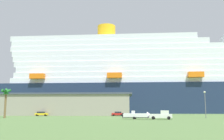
% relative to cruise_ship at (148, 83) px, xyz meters
% --- Properties ---
extents(ground_plane, '(600.00, 600.00, 0.00)m').
position_rel_cruise_ship_xyz_m(ground_plane, '(-15.72, -48.62, -17.92)').
color(ground_plane, '#4C6B38').
extents(cruise_ship, '(220.40, 34.59, 61.62)m').
position_rel_cruise_ship_xyz_m(cruise_ship, '(0.00, 0.00, 0.00)').
color(cruise_ship, '#1E2D4C').
rests_on(cruise_ship, ground_plane).
extents(terminal_building, '(56.53, 22.89, 8.64)m').
position_rel_cruise_ship_xyz_m(terminal_building, '(-37.39, -48.47, -13.58)').
color(terminal_building, gray).
rests_on(terminal_building, ground_plane).
extents(pickup_truck, '(5.82, 2.89, 2.20)m').
position_rel_cruise_ship_xyz_m(pickup_truck, '(-1.74, -87.82, -16.88)').
color(pickup_truck, white).
rests_on(pickup_truck, ground_plane).
extents(small_boat_on_trailer, '(8.57, 2.75, 2.15)m').
position_rel_cruise_ship_xyz_m(small_boat_on_trailer, '(-7.55, -87.01, -16.96)').
color(small_boat_on_trailer, '#595960').
rests_on(small_boat_on_trailer, ground_plane).
extents(palm_tree, '(3.11, 2.92, 8.52)m').
position_rel_cruise_ship_xyz_m(palm_tree, '(-45.51, -81.76, -11.38)').
color(palm_tree, brown).
rests_on(palm_tree, ground_plane).
extents(street_lamp, '(0.56, 0.56, 7.53)m').
position_rel_cruise_ship_xyz_m(street_lamp, '(11.35, -79.06, -12.97)').
color(street_lamp, slate).
rests_on(street_lamp, ground_plane).
extents(parked_car_red_hatchback, '(4.38, 2.32, 1.58)m').
position_rel_cruise_ship_xyz_m(parked_car_red_hatchback, '(-14.58, -57.61, -17.09)').
color(parked_car_red_hatchback, red).
rests_on(parked_car_red_hatchback, ground_plane).
extents(parked_car_yellow_taxi, '(4.79, 2.40, 1.58)m').
position_rel_cruise_ship_xyz_m(parked_car_yellow_taxi, '(-42.38, -60.67, -17.09)').
color(parked_car_yellow_taxi, yellow).
rests_on(parked_car_yellow_taxi, ground_plane).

